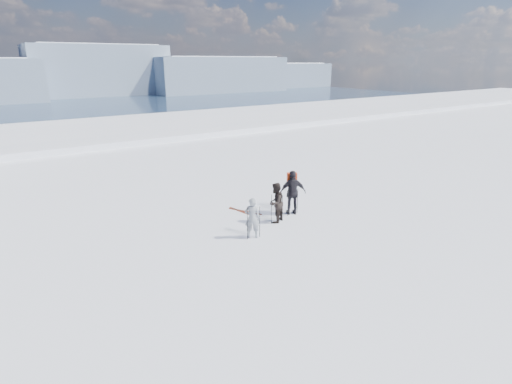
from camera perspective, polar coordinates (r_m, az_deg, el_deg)
lake_basin at (r=42.73m, az=-18.78°, el=-0.52°), size 820.00×820.00×71.62m
far_mountain_range at (r=466.13m, az=-29.90°, el=14.30°), size 770.00×110.00×53.00m
skier_grey at (r=15.36m, az=-0.54°, el=-3.73°), size 0.71×0.66×1.63m
skier_dark at (r=16.83m, az=2.81°, el=-1.55°), size 1.05×0.97×1.74m
skier_pack at (r=17.73m, az=5.27°, el=-0.09°), size 1.27×0.97×2.01m
backpack at (r=17.60m, az=5.22°, el=4.19°), size 0.49×0.41×0.60m
ski_poles at (r=16.63m, az=2.68°, el=-2.69°), size 3.40×1.20×1.33m
skis_loose at (r=18.21m, az=-1.76°, el=-2.82°), size 0.89×1.68×0.03m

